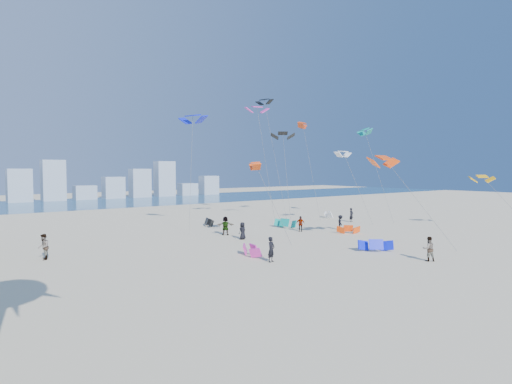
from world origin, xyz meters
TOP-DOWN VIEW (x-y plane):
  - ground at (0.00, 0.00)m, footprint 220.00×220.00m
  - ocean at (0.00, 72.00)m, footprint 220.00×220.00m
  - kitesurfer_near at (-0.52, 9.72)m, footprint 0.74×0.60m
  - kitesurfer_mid at (8.39, 3.18)m, footprint 1.07×1.01m
  - kitesurfers_far at (4.44, 20.07)m, footprint 35.49×5.74m
  - grounded_kites at (10.34, 18.82)m, footprint 24.75×23.85m
  - flying_kites at (14.81, 22.17)m, footprint 29.18×30.17m
  - distant_skyline at (-1.19, 82.00)m, footprint 85.00×3.00m

SIDE VIEW (x-z plane):
  - ground at x=0.00m, z-range 0.00..0.00m
  - ocean at x=0.00m, z-range 0.01..0.01m
  - grounded_kites at x=10.34m, z-range -0.04..0.89m
  - kitesurfer_mid at x=8.39m, z-range 0.00..1.73m
  - kitesurfers_far at x=4.44m, z-range -0.06..1.80m
  - kitesurfer_near at x=-0.52m, z-range 0.00..1.75m
  - distant_skyline at x=-1.19m, z-range -1.11..7.29m
  - flying_kites at x=14.81m, z-range 2.55..18.79m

